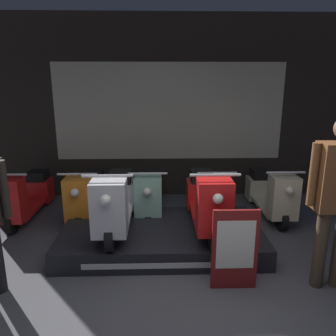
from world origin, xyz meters
The scene contains 11 objects.
ground_plane centered at (0.00, 0.00, 0.00)m, with size 30.00×30.00×0.00m, color #4C4C51.
shop_wall_back centered at (0.00, 3.51, 1.60)m, with size 7.36×0.09×3.20m.
display_platform centered at (-0.16, 1.49, 0.13)m, with size 2.54×1.38×0.26m.
scooter_display_left centered at (-0.73, 1.47, 0.61)m, with size 0.54×1.56×0.87m.
scooter_display_right centered at (0.41, 1.47, 0.61)m, with size 0.54×1.56×0.87m.
scooter_backrow_0 centered at (-2.26, 2.46, 0.35)m, with size 0.54×1.56×0.87m.
scooter_backrow_1 centered at (-1.30, 2.46, 0.35)m, with size 0.54×1.56×0.87m.
scooter_backrow_2 centered at (-0.35, 2.46, 0.35)m, with size 0.54×1.56×0.87m.
scooter_backrow_3 centered at (0.61, 2.46, 0.35)m, with size 0.54×1.56×0.87m.
scooter_backrow_4 centered at (1.57, 2.46, 0.35)m, with size 0.54×1.56×0.87m.
price_sign_board centered at (0.57, 0.56, 0.44)m, with size 0.47×0.04×0.87m.
Camera 1 is at (-0.19, -2.40, 2.09)m, focal length 35.00 mm.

